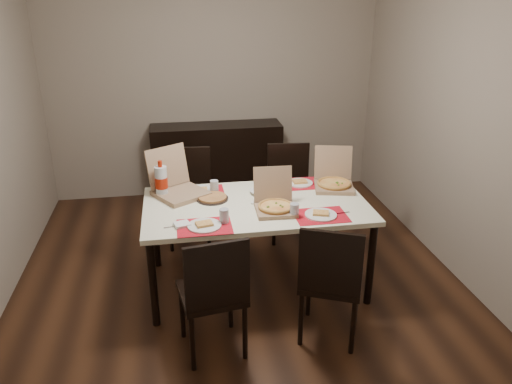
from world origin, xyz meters
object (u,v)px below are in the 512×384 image
chair_near_right (331,279)px  chair_far_left (190,192)px  dip_bowl (258,192)px  pizza_box_center (275,204)px  sideboard (217,162)px  soda_bottle (161,182)px  chair_far_right (289,187)px  dining_table (256,211)px  chair_near_left (214,291)px

chair_near_right → chair_far_left: same height
chair_near_right → dip_bowl: 1.10m
dip_bowl → pizza_box_center: bearing=-77.1°
sideboard → pizza_box_center: pizza_box_center is taller
chair_near_right → soda_bottle: soda_bottle is taller
chair_far_right → pizza_box_center: 1.13m
chair_far_left → pizza_box_center: (0.63, -1.07, 0.29)m
chair_far_left → dip_bowl: size_ratio=7.06×
sideboard → dining_table: bearing=-85.9°
dining_table → chair_near_left: 0.96m
pizza_box_center → dip_bowl: size_ratio=2.70×
sideboard → dining_table: sideboard is taller
chair_far_right → dip_bowl: chair_far_right is taller
chair_far_right → chair_near_right: bearing=-93.5°
sideboard → chair_near_left: (-0.29, -2.78, 0.06)m
pizza_box_center → dining_table: bearing=130.4°
chair_far_left → pizza_box_center: pizza_box_center is taller
pizza_box_center → soda_bottle: soda_bottle is taller
pizza_box_center → sideboard: bearing=97.2°
chair_far_left → soda_bottle: size_ratio=2.95×
sideboard → dining_table: 1.96m
chair_near_right → chair_far_right: (0.10, 1.70, 0.00)m
chair_far_right → sideboard: bearing=120.6°
chair_far_right → dip_bowl: bearing=-122.8°
dip_bowl → dining_table: bearing=-103.5°
chair_far_right → pizza_box_center: size_ratio=2.62×
chair_near_right → pizza_box_center: 0.77m
chair_far_left → pizza_box_center: 1.28m
dip_bowl → chair_near_right: bearing=-71.6°
sideboard → soda_bottle: bearing=-110.0°
dining_table → soda_bottle: soda_bottle is taller
dining_table → chair_near_right: chair_near_right is taller
chair_near_right → chair_far_left: (-0.89, 1.74, 0.00)m
pizza_box_center → dip_bowl: pizza_box_center is taller
chair_near_left → soda_bottle: (-0.32, 1.11, 0.37)m
chair_near_left → chair_far_right: 1.95m
dining_table → chair_near_right: size_ratio=1.94×
dining_table → dip_bowl: dip_bowl is taller
chair_far_right → chair_near_left: bearing=-118.0°
dining_table → dip_bowl: bearing=76.5°
chair_near_left → soda_bottle: soda_bottle is taller
chair_far_right → dining_table: bearing=-119.0°
chair_far_left → chair_near_right: bearing=-63.0°
chair_near_right → pizza_box_center: bearing=111.1°
dining_table → chair_far_right: 1.02m
chair_near_right → dip_bowl: (-0.34, 1.02, 0.25)m
sideboard → chair_near_right: (0.52, -2.76, 0.06)m
sideboard → chair_far_right: size_ratio=1.61×
chair_far_left → dip_bowl: bearing=-52.8°
pizza_box_center → soda_bottle: size_ratio=1.12×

